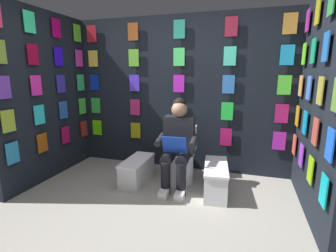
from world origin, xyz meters
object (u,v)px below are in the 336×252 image
Objects in this scene: person_reading at (178,143)px; comic_longbox_far at (137,171)px; comic_longbox_near at (216,179)px; toilet at (181,158)px.

person_reading is 1.74× the size of comic_longbox_far.
person_reading is at bearing -174.81° from comic_longbox_far.
person_reading is 0.66m from comic_longbox_near.
comic_longbox_near is at bearing -179.66° from comic_longbox_far.
toilet reaches higher than comic_longbox_near.
toilet is at bearing -90.49° from person_reading.
toilet is 0.61m from comic_longbox_near.
comic_longbox_near is (-0.52, 0.05, -0.41)m from person_reading.
toilet is at bearing -34.34° from comic_longbox_near.
comic_longbox_near is 1.14× the size of comic_longbox_far.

